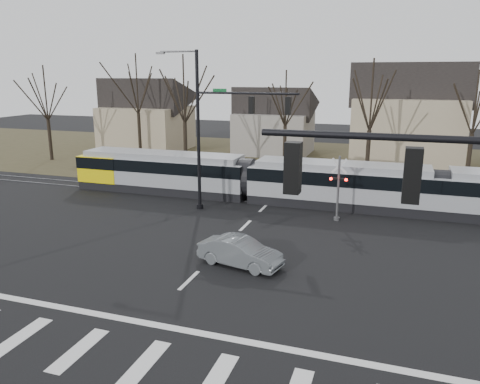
% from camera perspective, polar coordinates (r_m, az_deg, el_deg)
% --- Properties ---
extents(ground, '(140.00, 140.00, 0.00)m').
position_cam_1_polar(ground, '(19.26, -8.76, -12.98)').
color(ground, black).
extents(grass_verge, '(140.00, 28.00, 0.01)m').
position_cam_1_polar(grass_verge, '(48.61, 8.66, 3.69)').
color(grass_verge, '#38331E').
rests_on(grass_verge, ground).
extents(crosswalk, '(27.00, 2.60, 0.01)m').
position_cam_1_polar(crosswalk, '(16.30, -15.52, -18.79)').
color(crosswalk, silver).
rests_on(crosswalk, ground).
extents(stop_line, '(28.00, 0.35, 0.01)m').
position_cam_1_polar(stop_line, '(17.87, -11.48, -15.37)').
color(stop_line, silver).
rests_on(stop_line, ground).
extents(lane_dashes, '(0.18, 30.00, 0.01)m').
position_cam_1_polar(lane_dashes, '(33.33, 3.82, -1.02)').
color(lane_dashes, silver).
rests_on(lane_dashes, ground).
extents(rail_pair, '(90.00, 1.52, 0.06)m').
position_cam_1_polar(rail_pair, '(33.14, 3.74, -1.07)').
color(rail_pair, '#59595E').
rests_on(rail_pair, ground).
extents(tram, '(39.46, 2.93, 2.99)m').
position_cam_1_polar(tram, '(32.12, 11.84, 1.11)').
color(tram, gray).
rests_on(tram, ground).
extents(sedan, '(3.10, 4.62, 1.33)m').
position_cam_1_polar(sedan, '(22.00, 0.03, -7.34)').
color(sedan, slate).
rests_on(sedan, ground).
extents(signal_pole_far, '(9.28, 0.44, 10.20)m').
position_cam_1_polar(signal_pole_far, '(29.71, -2.28, 8.32)').
color(signal_pole_far, black).
rests_on(signal_pole_far, ground).
extents(rail_crossing_signal, '(1.08, 0.36, 4.00)m').
position_cam_1_polar(rail_crossing_signal, '(28.92, 11.86, 0.18)').
color(rail_crossing_signal, '#59595B').
rests_on(rail_crossing_signal, ground).
extents(tree_row, '(59.20, 7.20, 10.00)m').
position_cam_1_polar(tree_row, '(41.75, 10.18, 8.84)').
color(tree_row, black).
rests_on(tree_row, ground).
extents(house_a, '(9.72, 8.64, 8.60)m').
position_cam_1_polar(house_a, '(56.75, -11.37, 9.61)').
color(house_a, tan).
rests_on(house_a, ground).
extents(house_b, '(8.64, 7.56, 7.65)m').
position_cam_1_polar(house_b, '(53.00, 4.20, 9.00)').
color(house_b, gray).
rests_on(house_b, ground).
extents(house_c, '(10.80, 8.64, 10.10)m').
position_cam_1_polar(house_c, '(48.27, 19.82, 9.21)').
color(house_c, tan).
rests_on(house_c, ground).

